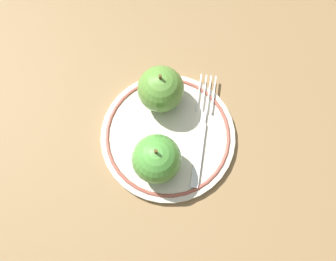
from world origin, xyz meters
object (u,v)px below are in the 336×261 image
Objects in this scene: plate at (168,136)px; apple_red_whole at (157,159)px; fork at (201,132)px; apple_second_whole at (161,89)px.

plate is 2.62× the size of apple_red_whole.
apple_red_whole is at bearing 136.09° from fork.
apple_second_whole is at bearing -52.53° from apple_red_whole.
apple_red_whole reaches higher than plate.
plate is at bearing 102.62° from fork.
apple_second_whole reaches higher than plate.
apple_second_whole is 0.10m from fork.
fork is (-0.04, -0.04, 0.01)m from plate.
apple_second_whole is (0.05, -0.04, 0.04)m from plate.
apple_second_whole is (0.07, -0.09, 0.00)m from apple_red_whole.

